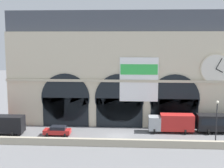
% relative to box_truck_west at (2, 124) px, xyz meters
% --- Properties ---
extents(ground_plane, '(200.00, 200.00, 0.00)m').
position_rel_box_truck_west_xyz_m(ground_plane, '(19.23, 0.33, -1.70)').
color(ground_plane, slate).
extents(quay_parapet_wall, '(90.00, 0.70, 1.11)m').
position_rel_box_truck_west_xyz_m(quay_parapet_wall, '(19.23, -4.69, -1.15)').
color(quay_parapet_wall, '#B2A891').
rests_on(quay_parapet_wall, ground).
extents(station_building, '(40.52, 5.15, 20.59)m').
position_rel_box_truck_west_xyz_m(station_building, '(19.27, 7.69, 8.29)').
color(station_building, beige).
rests_on(station_building, ground).
extents(box_truck_west, '(7.50, 2.91, 3.12)m').
position_rel_box_truck_west_xyz_m(box_truck_west, '(0.00, 0.00, 0.00)').
color(box_truck_west, white).
rests_on(box_truck_west, ground).
extents(car_midwest, '(4.40, 2.22, 1.55)m').
position_rel_box_truck_west_xyz_m(car_midwest, '(9.32, -0.03, -0.90)').
color(car_midwest, red).
rests_on(car_midwest, ground).
extents(box_truck_mideast, '(7.50, 2.91, 3.12)m').
position_rel_box_truck_west_xyz_m(box_truck_mideast, '(28.15, 2.80, 0.00)').
color(box_truck_mideast, '#ADB2B7').
rests_on(box_truck_mideast, ground).
extents(street_lamp_quayside, '(0.44, 0.44, 6.90)m').
position_rel_box_truck_west_xyz_m(street_lamp_quayside, '(33.71, -3.89, 2.71)').
color(street_lamp_quayside, black).
rests_on(street_lamp_quayside, ground).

